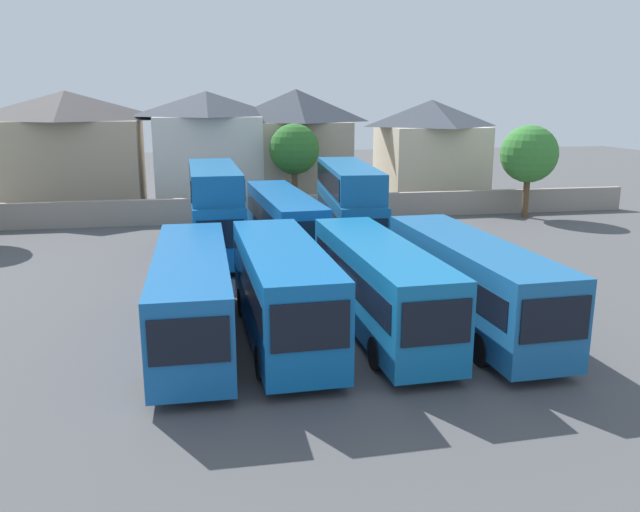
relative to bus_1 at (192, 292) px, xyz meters
The scene contains 15 objects.
ground 18.48m from the bus_1, 73.77° to the left, with size 140.00×140.00×0.00m, color #4C4C4F.
depot_boundary_wall 23.78m from the bus_1, 77.51° to the left, with size 56.00×0.50×1.80m, color gray.
bus_1 is the anchor object (origin of this frame).
bus_2 3.23m from the bus_1, ahead, with size 2.89×10.29×3.53m.
bus_3 6.83m from the bus_1, ahead, with size 2.86×11.05×3.39m.
bus_4 10.37m from the bus_1, ahead, with size 2.98×11.47×3.39m.
bus_5 13.39m from the bus_1, 84.77° to the left, with size 2.82×10.38×4.98m.
bus_6 13.78m from the bus_1, 68.86° to the left, with size 3.16×12.13×3.47m.
bus_7 15.87m from the bus_1, 56.32° to the left, with size 3.27×11.22×4.92m.
house_terrace_left 32.52m from the bus_1, 106.94° to the left, with size 11.34×7.09×9.19m.
house_terrace_centre 30.37m from the bus_1, 87.68° to the left, with size 8.61×6.58×9.16m.
house_terrace_right 31.47m from the bus_1, 74.57° to the left, with size 8.64×6.52×9.34m.
house_terrace_far_right 37.26m from the bus_1, 57.06° to the left, with size 8.53×8.18×8.50m.
tree_behind_wall 26.93m from the bus_1, 73.72° to the left, with size 3.76×3.76×6.81m.
tree_right_of_lot 32.21m from the bus_1, 41.33° to the left, with size 4.15×4.15×6.75m.
Camera 1 is at (-4.69, -22.04, 8.55)m, focal length 36.13 mm.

